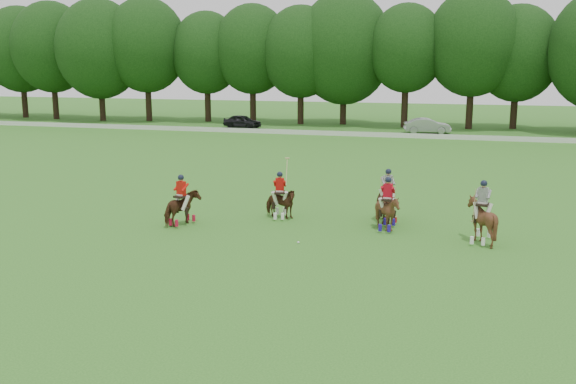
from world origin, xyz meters
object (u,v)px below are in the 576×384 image
(polo_stripe_a, at_px, (387,202))
(car_mid, at_px, (427,126))
(polo_red_b, at_px, (280,202))
(polo_red_c, at_px, (387,211))
(car_left, at_px, (242,121))
(polo_red_a, at_px, (182,207))
(polo_ball, at_px, (298,242))
(polo_stripe_b, at_px, (482,220))

(polo_stripe_a, bearing_deg, car_mid, 91.65)
(car_mid, height_order, polo_red_b, polo_red_b)
(polo_red_c, bearing_deg, car_left, 118.20)
(car_mid, xyz_separation_m, polo_red_a, (-7.19, -39.71, 0.03))
(car_mid, bearing_deg, polo_red_c, 170.81)
(car_left, relative_size, polo_red_a, 1.89)
(polo_red_b, relative_size, polo_stripe_a, 1.14)
(car_left, bearing_deg, polo_ball, -145.36)
(polo_red_a, xyz_separation_m, polo_ball, (5.48, -1.36, -0.73))
(car_left, xyz_separation_m, polo_red_c, (20.43, -38.11, 0.09))
(polo_red_a, distance_m, polo_red_c, 8.60)
(polo_red_b, xyz_separation_m, polo_stripe_b, (8.52, -1.55, 0.16))
(polo_red_c, distance_m, polo_ball, 4.26)
(car_mid, relative_size, polo_stripe_a, 1.95)
(polo_red_b, height_order, polo_ball, polo_red_b)
(car_left, distance_m, polo_stripe_b, 45.82)
(polo_stripe_b, bearing_deg, polo_red_a, -176.41)
(polo_stripe_b, bearing_deg, polo_stripe_a, 148.66)
(car_mid, distance_m, polo_ball, 41.11)
(polo_red_b, xyz_separation_m, polo_red_c, (4.82, -0.70, 0.06))
(polo_red_a, height_order, polo_ball, polo_red_a)
(car_mid, distance_m, polo_stripe_b, 39.26)
(polo_red_c, height_order, polo_stripe_b, polo_stripe_b)
(car_mid, distance_m, polo_stripe_a, 36.59)
(polo_stripe_a, bearing_deg, polo_stripe_b, -31.34)
(polo_red_b, relative_size, polo_red_c, 1.19)
(car_mid, xyz_separation_m, polo_red_b, (-3.57, -37.40, -0.01))
(polo_stripe_a, bearing_deg, polo_red_a, -159.17)
(polo_stripe_a, bearing_deg, polo_red_c, -82.42)
(polo_stripe_a, bearing_deg, polo_ball, -121.54)
(polo_red_b, relative_size, polo_stripe_b, 1.09)
(polo_red_b, xyz_separation_m, polo_ball, (1.86, -3.67, -0.68))
(car_mid, height_order, polo_red_c, polo_red_c)
(car_left, relative_size, polo_red_c, 1.85)
(polo_stripe_b, distance_m, polo_ball, 7.04)
(polo_red_a, bearing_deg, car_left, 106.80)
(polo_red_c, bearing_deg, car_mid, 91.89)
(polo_stripe_a, height_order, polo_stripe_b, polo_stripe_b)
(car_left, distance_m, polo_red_c, 43.24)
(car_left, bearing_deg, polo_red_c, -140.20)
(car_left, xyz_separation_m, polo_stripe_b, (24.13, -38.95, 0.19))
(polo_red_a, xyz_separation_m, polo_stripe_a, (8.24, 3.14, 0.06))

